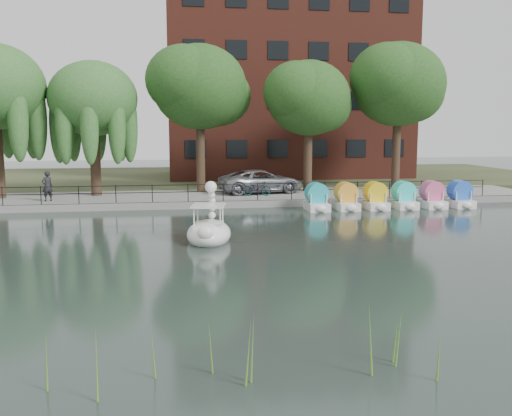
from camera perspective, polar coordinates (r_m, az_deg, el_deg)
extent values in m
plane|color=#374842|center=(19.87, 0.31, -5.40)|extent=(120.00, 120.00, 0.00)
cube|color=gray|center=(35.48, -3.71, 0.99)|extent=(40.00, 6.00, 0.40)
cube|color=gray|center=(32.57, -3.26, 0.34)|extent=(40.00, 0.25, 0.40)
cube|color=#47512D|center=(49.37, -5.12, 3.01)|extent=(60.00, 22.00, 0.36)
cylinder|color=black|center=(32.63, -3.31, 2.39)|extent=(32.00, 0.04, 0.04)
cylinder|color=black|center=(32.67, -3.31, 1.69)|extent=(32.00, 0.04, 0.04)
cylinder|color=black|center=(32.68, -3.31, 1.60)|extent=(0.05, 0.05, 1.00)
cube|color=#4C1E16|center=(50.29, 2.95, 13.60)|extent=(20.00, 10.00, 18.00)
cylinder|color=#473323|center=(36.43, -15.75, 4.21)|extent=(0.60, 0.60, 3.80)
ellipsoid|color=#47833C|center=(36.38, -16.00, 10.48)|extent=(5.32, 5.32, 4.52)
cylinder|color=#473323|center=(37.18, -5.56, 5.10)|extent=(0.60, 0.60, 4.50)
ellipsoid|color=#346024|center=(37.20, -5.66, 11.96)|extent=(6.00, 6.00, 5.10)
cylinder|color=#473323|center=(37.73, 5.20, 4.80)|extent=(0.60, 0.60, 4.05)
ellipsoid|color=#346024|center=(37.70, 5.28, 10.89)|extent=(5.40, 5.40, 4.59)
cylinder|color=#473323|center=(40.69, 13.83, 5.33)|extent=(0.60, 0.60, 4.72)
ellipsoid|color=#346024|center=(40.73, 14.06, 11.90)|extent=(6.30, 6.30, 5.36)
imported|color=gray|center=(36.42, 0.52, 2.86)|extent=(3.88, 6.55, 1.71)
imported|color=gray|center=(34.90, 0.09, 2.04)|extent=(0.69, 1.75, 1.00)
imported|color=black|center=(34.53, -20.16, 2.28)|extent=(0.86, 0.81, 1.98)
ellipsoid|color=white|center=(23.28, -4.73, -2.60)|extent=(2.24, 3.08, 0.62)
cube|color=white|center=(23.12, -4.76, -1.89)|extent=(1.35, 1.43, 0.31)
cube|color=white|center=(23.04, -4.78, 0.25)|extent=(1.53, 1.61, 0.06)
ellipsoid|color=white|center=(22.06, -5.07, -2.53)|extent=(0.74, 0.62, 0.58)
sphere|color=white|center=(23.93, -4.54, 2.11)|extent=(0.50, 0.50, 0.50)
cone|color=black|center=(24.26, -4.45, 2.12)|extent=(0.25, 0.30, 0.21)
cylinder|color=yellow|center=(24.12, -4.49, 2.11)|extent=(0.28, 0.15, 0.27)
cube|color=white|center=(31.82, 6.11, 0.15)|extent=(1.15, 1.70, 0.44)
cylinder|color=#26ACB6|center=(31.82, 6.09, 1.48)|extent=(0.90, 1.20, 0.90)
cube|color=white|center=(32.29, 9.03, 0.22)|extent=(1.15, 1.70, 0.44)
cylinder|color=gold|center=(32.29, 9.01, 1.52)|extent=(0.90, 1.20, 0.90)
cube|color=white|center=(32.84, 11.86, 0.28)|extent=(1.15, 1.70, 0.44)
cylinder|color=yellow|center=(32.84, 11.83, 1.56)|extent=(0.90, 1.20, 0.90)
cube|color=white|center=(33.47, 14.59, 0.33)|extent=(1.15, 1.70, 0.44)
cylinder|color=#32DDD9|center=(33.48, 14.56, 1.60)|extent=(0.90, 1.20, 0.90)
cube|color=white|center=(34.18, 17.21, 0.39)|extent=(1.15, 1.70, 0.44)
cylinder|color=#DA598A|center=(34.18, 17.19, 1.62)|extent=(0.90, 1.20, 0.90)
cube|color=white|center=(34.95, 19.72, 0.44)|extent=(1.15, 1.70, 0.44)
cylinder|color=blue|center=(34.95, 19.70, 1.65)|extent=(0.90, 1.20, 0.90)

